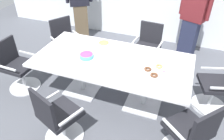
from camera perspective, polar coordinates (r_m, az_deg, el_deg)
name	(u,v)px	position (r m, az deg, el deg)	size (l,w,h in m)	color
ground_plane	(112,96)	(3.78, 0.00, -6.86)	(10.00, 10.00, 0.01)	#4C4F56
conference_table	(112,66)	(3.39, 0.00, 1.03)	(2.40, 1.20, 0.75)	silver
office_chair_0	(66,44)	(4.57, -12.02, 6.79)	(0.75, 0.75, 0.91)	silver
office_chair_1	(18,68)	(4.07, -23.65, 0.48)	(0.56, 0.56, 0.91)	silver
office_chair_2	(58,119)	(2.95, -14.18, -12.40)	(0.70, 0.70, 0.91)	silver
office_chair_3	(190,135)	(2.86, 19.89, -15.74)	(0.76, 0.76, 0.91)	silver
office_chair_4	(218,87)	(3.71, 26.25, -4.00)	(0.67, 0.67, 0.91)	silver
office_chair_5	(147,49)	(4.32, 9.28, 5.36)	(0.59, 0.59, 0.91)	silver
person_standing_0	(79,1)	(5.24, -8.62, 17.54)	(0.56, 0.42, 1.82)	brown
person_standing_1	(193,16)	(4.61, 20.68, 13.25)	(0.60, 0.37, 1.83)	#232842
snack_bowl_cookies	(104,44)	(3.64, -2.18, 6.87)	(0.20, 0.20, 0.10)	white
snack_bowl_candy_mix	(86,55)	(3.37, -6.76, 3.91)	(0.22, 0.22, 0.09)	#4C9EC6
donut_platter	(156,71)	(3.10, 11.61, -0.29)	(0.35, 0.34, 0.04)	white
plate_stack	(56,56)	(3.46, -14.65, 3.55)	(0.19, 0.19, 0.05)	white
napkin_pile	(155,54)	(3.42, 11.17, 4.06)	(0.20, 0.20, 0.09)	white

